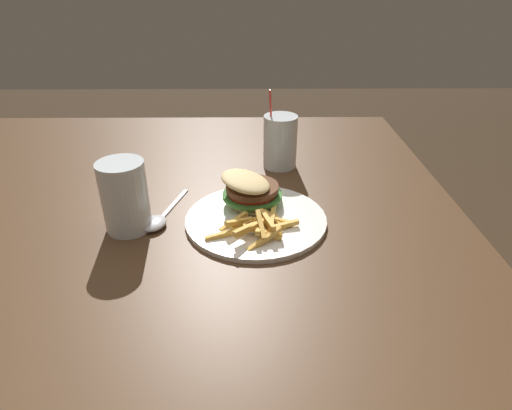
% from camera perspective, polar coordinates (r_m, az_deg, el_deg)
% --- Properties ---
extents(dining_table, '(1.29, 1.37, 0.76)m').
position_cam_1_polar(dining_table, '(1.02, -13.71, -7.46)').
color(dining_table, '#4C331E').
rests_on(dining_table, ground_plane).
extents(meal_plate_near, '(0.29, 0.29, 0.09)m').
position_cam_1_polar(meal_plate_near, '(0.89, -0.38, -0.03)').
color(meal_plate_near, white).
rests_on(meal_plate_near, dining_table).
extents(beer_glass, '(0.09, 0.09, 0.14)m').
position_cam_1_polar(beer_glass, '(0.87, -17.04, 0.81)').
color(beer_glass, silver).
rests_on(beer_glass, dining_table).
extents(juice_glass, '(0.09, 0.09, 0.20)m').
position_cam_1_polar(juice_glass, '(1.11, 3.22, 8.14)').
color(juice_glass, silver).
rests_on(juice_glass, dining_table).
extents(spoon, '(0.20, 0.08, 0.02)m').
position_cam_1_polar(spoon, '(0.89, -13.29, -2.20)').
color(spoon, silver).
rests_on(spoon, dining_table).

